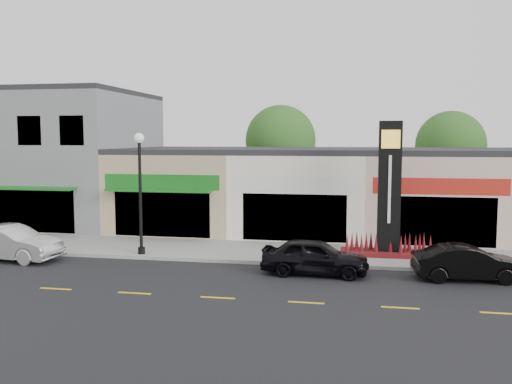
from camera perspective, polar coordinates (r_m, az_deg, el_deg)
ground at (r=21.12m, az=6.06°, el=-9.14°), size 120.00×120.00×0.00m
sidewalk at (r=25.32m, az=6.83°, el=-6.47°), size 52.00×4.30×0.15m
curb at (r=23.13m, az=6.47°, el=-7.64°), size 52.00×0.20×0.15m
building_grey_2story at (r=37.37m, az=-21.07°, el=3.40°), size 12.00×10.95×8.30m
shop_beige at (r=33.50m, az=-6.98°, el=0.53°), size 7.00×10.85×4.80m
shop_cream at (r=32.11m, az=5.03°, el=0.32°), size 7.00×10.01×4.80m
shop_pink_w at (r=32.22m, az=17.52°, el=0.10°), size 7.00×10.01×4.80m
tree_rear_west at (r=40.24m, az=2.60°, el=5.45°), size 5.20×5.20×7.83m
tree_rear_mid at (r=40.38m, az=19.78°, el=4.64°), size 4.80×4.80×7.29m
lamp_west_near at (r=24.84m, az=-12.11°, el=1.14°), size 0.44×0.44×5.47m
pylon_sign at (r=24.80m, az=13.81°, el=-1.70°), size 4.20×1.30×6.00m
car_white_van at (r=26.42m, az=-24.53°, el=-4.90°), size 2.03×4.81×1.54m
car_black_sedan at (r=21.71m, az=6.22°, el=-6.77°), size 1.82×4.28×1.44m
car_black_conv at (r=22.24m, az=21.43°, el=-6.96°), size 1.79×4.19×1.34m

